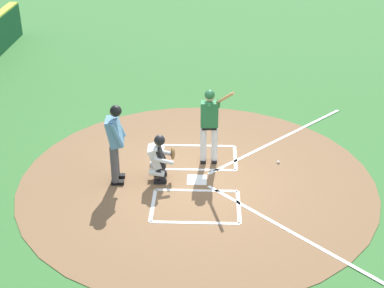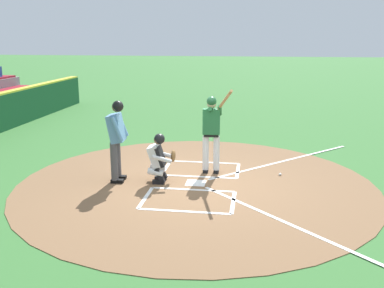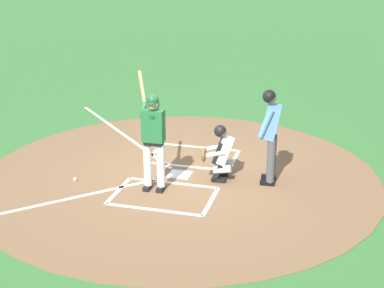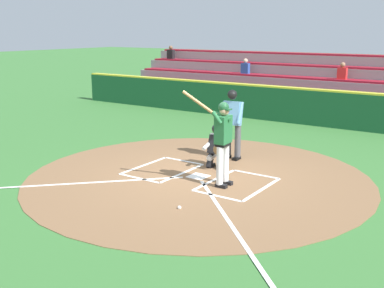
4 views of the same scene
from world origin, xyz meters
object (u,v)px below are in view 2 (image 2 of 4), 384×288
Objects in this scene: catcher at (159,157)px; baseball at (280,174)px; batter at (212,129)px; plate_umpire at (117,136)px.

catcher is 15.27× the size of baseball.
plate_umpire is at bearing -66.27° from batter.
plate_umpire is (0.11, -0.94, 0.49)m from catcher.
batter is 1.14× the size of plate_umpire.
batter is at bearing 113.73° from plate_umpire.
catcher is 1.06m from plate_umpire.
batter is 2.24m from plate_umpire.
plate_umpire reaches higher than catcher.
baseball is at bearing 106.61° from catcher.
batter is 28.76× the size of baseball.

